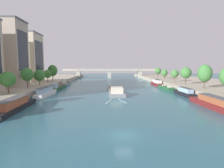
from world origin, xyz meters
The scene contains 26 objects.
ground_plane centered at (0.00, 0.00, 0.00)m, with size 400.00×400.00×0.00m, color #2D6070.
quay_left centered at (-42.00, 55.00, 1.04)m, with size 36.00×170.00×2.08m, color #A89E89.
quay_right centered at (42.00, 55.00, 1.04)m, with size 36.00×170.00×2.08m, color #A89E89.
barge_midriver centered at (0.75, 37.42, 0.85)m, with size 5.23×23.13×2.81m.
wake_behind_barge centered at (0.05, 22.98, 0.01)m, with size 5.60×5.93×0.03m.
moored_boat_left_end centered at (-21.66, 13.72, 1.15)m, with size 3.50×16.58×2.76m.
moored_boat_left_midway centered at (-21.46, 32.01, 1.20)m, with size 2.89×14.08×2.88m.
moored_boat_left_far centered at (-21.91, 47.68, 0.86)m, with size 3.37×15.52×2.84m.
moored_boat_left_downstream centered at (-22.32, 63.73, 1.00)m, with size 2.53×12.76×3.28m.
moored_boat_right_near centered at (21.51, 14.88, 1.14)m, with size 3.27×15.70×2.72m.
moored_boat_right_far centered at (22.33, 31.03, 1.09)m, with size 2.58×11.45×2.61m.
moored_boat_right_midway centered at (21.60, 46.31, 0.65)m, with size 2.74×12.95×2.34m.
moored_boat_right_second centered at (22.25, 61.29, 1.21)m, with size 2.69×13.08×2.90m.
tree_left_past_mid centered at (-28.24, 23.76, 5.90)m, with size 4.01×4.01×5.85m.
tree_left_nearest centered at (-28.40, 35.43, 6.62)m, with size 3.89×3.89×6.72m.
tree_left_end_of_row centered at (-27.98, 44.84, 5.76)m, with size 4.19×4.19×5.84m.
tree_left_third centered at (-28.45, 55.66, 5.86)m, with size 3.30×3.30×5.62m.
tree_left_by_lamp centered at (-29.04, 65.02, 7.14)m, with size 4.62×4.62×7.87m.
tree_right_midway centered at (29.89, 33.40, 7.01)m, with size 4.47×4.47×7.81m.
tree_right_far centered at (29.61, 46.42, 6.64)m, with size 4.26×4.26×6.79m.
tree_right_third centered at (29.78, 58.09, 5.83)m, with size 3.48×3.48×5.60m.
tree_right_nearest centered at (29.78, 72.74, 5.65)m, with size 3.27×3.27×5.59m.
tree_right_distant centered at (29.39, 83.63, 6.39)m, with size 3.68×3.68×6.18m.
building_left_tall centered at (-39.26, 39.81, 13.69)m, with size 16.46×9.44×23.18m.
building_left_far_end centered at (-39.26, 58.91, 13.19)m, with size 12.97×11.88×22.18m.
bridge_far centered at (0.00, 114.30, 4.70)m, with size 71.99×4.40×7.16m.
Camera 1 is at (-2.43, -22.82, 9.32)m, focal length 28.05 mm.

